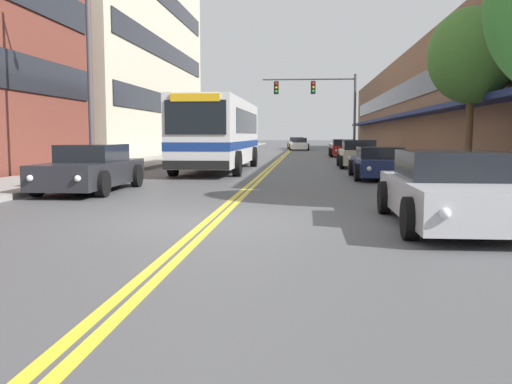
{
  "coord_description": "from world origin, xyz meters",
  "views": [
    {
      "loc": [
        1.76,
        -10.45,
        1.61
      ],
      "look_at": [
        -0.33,
        12.93,
        -0.76
      ],
      "focal_mm": 40.0,
      "sensor_mm": 36.0,
      "label": 1
    }
  ],
  "objects_px": {
    "car_charcoal_parked_left_near": "(91,169)",
    "fire_hydrant": "(428,166)",
    "car_silver_parked_right_foreground": "(450,191)",
    "street_lamp_left_near": "(96,25)",
    "car_beige_moving_lead": "(297,143)",
    "street_tree_right_mid": "(472,56)",
    "city_bus": "(220,131)",
    "car_white_moving_second": "(299,144)",
    "car_red_parked_right_far": "(343,149)",
    "car_champagne_parked_right_end": "(359,155)",
    "car_slate_blue_parked_left_far": "(227,147)",
    "car_black_parked_left_mid": "(215,150)",
    "car_navy_parked_right_mid": "(380,164)",
    "traffic_signal_mast": "(322,98)"
  },
  "relations": [
    {
      "from": "car_champagne_parked_right_end",
      "to": "street_tree_right_mid",
      "type": "bearing_deg",
      "value": -66.76
    },
    {
      "from": "car_champagne_parked_right_end",
      "to": "street_lamp_left_near",
      "type": "relative_size",
      "value": 0.49
    },
    {
      "from": "car_beige_moving_lead",
      "to": "fire_hydrant",
      "type": "relative_size",
      "value": 6.39
    },
    {
      "from": "car_black_parked_left_mid",
      "to": "street_lamp_left_near",
      "type": "relative_size",
      "value": 0.53
    },
    {
      "from": "car_red_parked_right_far",
      "to": "city_bus",
      "type": "bearing_deg",
      "value": -111.61
    },
    {
      "from": "car_beige_moving_lead",
      "to": "car_white_moving_second",
      "type": "relative_size",
      "value": 1.04
    },
    {
      "from": "car_charcoal_parked_left_near",
      "to": "car_beige_moving_lead",
      "type": "height_order",
      "value": "car_charcoal_parked_left_near"
    },
    {
      "from": "street_tree_right_mid",
      "to": "car_slate_blue_parked_left_far",
      "type": "bearing_deg",
      "value": 117.55
    },
    {
      "from": "car_red_parked_right_far",
      "to": "car_champagne_parked_right_end",
      "type": "xyz_separation_m",
      "value": [
        -0.09,
        -13.92,
        0.04
      ]
    },
    {
      "from": "car_red_parked_right_far",
      "to": "street_tree_right_mid",
      "type": "xyz_separation_m",
      "value": [
        3.11,
        -21.37,
        3.77
      ]
    },
    {
      "from": "car_charcoal_parked_left_near",
      "to": "car_slate_blue_parked_left_far",
      "type": "relative_size",
      "value": 1.0
    },
    {
      "from": "car_beige_moving_lead",
      "to": "street_tree_right_mid",
      "type": "xyz_separation_m",
      "value": [
        6.96,
        -46.66,
        3.74
      ]
    },
    {
      "from": "car_red_parked_right_far",
      "to": "car_white_moving_second",
      "type": "bearing_deg",
      "value": 101.2
    },
    {
      "from": "car_silver_parked_right_foreground",
      "to": "city_bus",
      "type": "bearing_deg",
      "value": 112.79
    },
    {
      "from": "city_bus",
      "to": "car_white_moving_second",
      "type": "relative_size",
      "value": 2.49
    },
    {
      "from": "city_bus",
      "to": "street_lamp_left_near",
      "type": "distance_m",
      "value": 8.72
    },
    {
      "from": "car_charcoal_parked_left_near",
      "to": "fire_hydrant",
      "type": "xyz_separation_m",
      "value": [
        10.32,
        4.49,
        -0.1
      ]
    },
    {
      "from": "city_bus",
      "to": "car_slate_blue_parked_left_far",
      "type": "bearing_deg",
      "value": 96.98
    },
    {
      "from": "car_charcoal_parked_left_near",
      "to": "car_red_parked_right_far",
      "type": "height_order",
      "value": "car_charcoal_parked_left_near"
    },
    {
      "from": "car_slate_blue_parked_left_far",
      "to": "traffic_signal_mast",
      "type": "distance_m",
      "value": 8.2
    },
    {
      "from": "car_silver_parked_right_foreground",
      "to": "street_tree_right_mid",
      "type": "distance_m",
      "value": 11.74
    },
    {
      "from": "car_red_parked_right_far",
      "to": "car_white_moving_second",
      "type": "height_order",
      "value": "car_white_moving_second"
    },
    {
      "from": "car_silver_parked_right_foreground",
      "to": "car_white_moving_second",
      "type": "height_order",
      "value": "car_silver_parked_right_foreground"
    },
    {
      "from": "car_beige_moving_lead",
      "to": "fire_hydrant",
      "type": "height_order",
      "value": "car_beige_moving_lead"
    },
    {
      "from": "car_slate_blue_parked_left_far",
      "to": "street_lamp_left_near",
      "type": "bearing_deg",
      "value": -91.46
    },
    {
      "from": "car_slate_blue_parked_left_far",
      "to": "car_red_parked_right_far",
      "type": "height_order",
      "value": "car_slate_blue_parked_left_far"
    },
    {
      "from": "car_slate_blue_parked_left_far",
      "to": "car_silver_parked_right_foreground",
      "type": "bearing_deg",
      "value": -75.44
    },
    {
      "from": "city_bus",
      "to": "car_champagne_parked_right_end",
      "type": "bearing_deg",
      "value": 22.41
    },
    {
      "from": "car_champagne_parked_right_end",
      "to": "fire_hydrant",
      "type": "relative_size",
      "value": 5.78
    },
    {
      "from": "car_black_parked_left_mid",
      "to": "car_champagne_parked_right_end",
      "type": "distance_m",
      "value": 12.47
    },
    {
      "from": "car_red_parked_right_far",
      "to": "street_lamp_left_near",
      "type": "bearing_deg",
      "value": -111.35
    },
    {
      "from": "car_black_parked_left_mid",
      "to": "car_beige_moving_lead",
      "type": "bearing_deg",
      "value": 80.84
    },
    {
      "from": "car_red_parked_right_far",
      "to": "car_white_moving_second",
      "type": "relative_size",
      "value": 0.95
    },
    {
      "from": "car_silver_parked_right_foreground",
      "to": "car_white_moving_second",
      "type": "bearing_deg",
      "value": 93.86
    },
    {
      "from": "car_silver_parked_right_foreground",
      "to": "car_red_parked_right_far",
      "type": "height_order",
      "value": "car_silver_parked_right_foreground"
    },
    {
      "from": "city_bus",
      "to": "car_slate_blue_parked_left_far",
      "type": "xyz_separation_m",
      "value": [
        -2.21,
        18.02,
        -1.13
      ]
    },
    {
      "from": "city_bus",
      "to": "car_white_moving_second",
      "type": "bearing_deg",
      "value": 84.68
    },
    {
      "from": "car_red_parked_right_far",
      "to": "street_lamp_left_near",
      "type": "xyz_separation_m",
      "value": [
        -9.43,
        -24.12,
        4.52
      ]
    },
    {
      "from": "car_white_moving_second",
      "to": "traffic_signal_mast",
      "type": "bearing_deg",
      "value": -84.01
    },
    {
      "from": "car_slate_blue_parked_left_far",
      "to": "car_white_moving_second",
      "type": "bearing_deg",
      "value": 71.3
    },
    {
      "from": "city_bus",
      "to": "car_black_parked_left_mid",
      "type": "bearing_deg",
      "value": 100.45
    },
    {
      "from": "car_slate_blue_parked_left_far",
      "to": "street_tree_right_mid",
      "type": "distance_m",
      "value": 25.97
    },
    {
      "from": "car_champagne_parked_right_end",
      "to": "car_beige_moving_lead",
      "type": "distance_m",
      "value": 39.39
    },
    {
      "from": "car_red_parked_right_far",
      "to": "car_champagne_parked_right_end",
      "type": "distance_m",
      "value": 13.92
    },
    {
      "from": "car_beige_moving_lead",
      "to": "street_tree_right_mid",
      "type": "distance_m",
      "value": 47.32
    },
    {
      "from": "car_black_parked_left_mid",
      "to": "car_beige_moving_lead",
      "type": "height_order",
      "value": "car_beige_moving_lead"
    },
    {
      "from": "car_slate_blue_parked_left_far",
      "to": "car_silver_parked_right_foreground",
      "type": "xyz_separation_m",
      "value": [
        8.69,
        -33.45,
        -0.01
      ]
    },
    {
      "from": "fire_hydrant",
      "to": "car_champagne_parked_right_end",
      "type": "bearing_deg",
      "value": 101.32
    },
    {
      "from": "car_navy_parked_right_mid",
      "to": "car_champagne_parked_right_end",
      "type": "distance_m",
      "value": 7.06
    },
    {
      "from": "car_silver_parked_right_foreground",
      "to": "street_lamp_left_near",
      "type": "relative_size",
      "value": 0.56
    }
  ]
}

